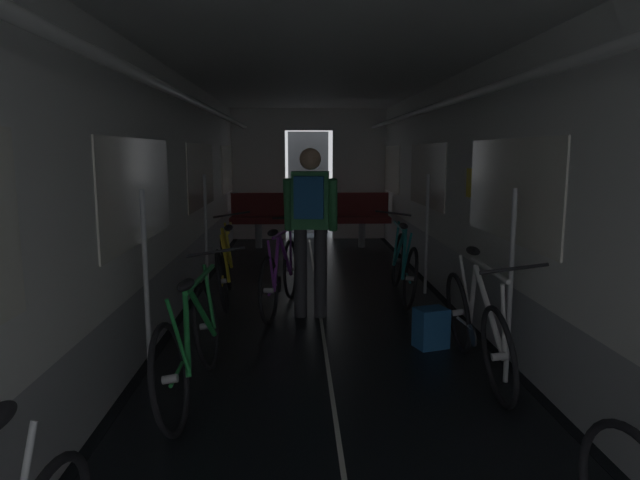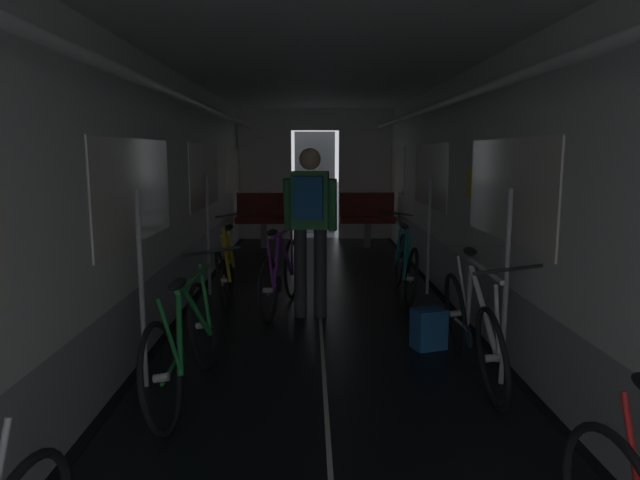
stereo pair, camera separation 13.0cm
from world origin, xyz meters
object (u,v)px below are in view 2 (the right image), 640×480
at_px(bench_seat_far_left, 264,215).
at_px(person_cyclist_aisle, 310,217).
at_px(bicycle_yellow, 226,267).
at_px(bicycle_teal, 405,265).
at_px(bicycle_green, 185,342).
at_px(bicycle_purple_in_aisle, 281,274).
at_px(backpack_on_floor, 429,329).
at_px(bench_seat_far_right, 367,214).
at_px(bicycle_white, 473,326).

distance_m(bench_seat_far_left, person_cyclist_aisle, 4.39).
bearing_deg(bicycle_yellow, person_cyclist_aisle, -36.61).
height_order(bicycle_teal, bicycle_yellow, bicycle_yellow).
xyz_separation_m(bicycle_teal, person_cyclist_aisle, (-1.08, -0.75, 0.63)).
bearing_deg(bicycle_green, bicycle_purple_in_aisle, 75.58).
bearing_deg(bicycle_purple_in_aisle, backpack_on_floor, -42.42).
distance_m(bench_seat_far_right, bicycle_teal, 3.55).
height_order(bench_seat_far_left, bench_seat_far_right, same).
bearing_deg(bench_seat_far_right, bicycle_white, -88.10).
xyz_separation_m(bicycle_green, person_cyclist_aisle, (0.85, 1.84, 0.64)).
relative_size(bench_seat_far_left, bicycle_white, 0.58).
xyz_separation_m(bench_seat_far_right, bicycle_teal, (0.08, -3.54, -0.19)).
height_order(bench_seat_far_right, person_cyclist_aisle, person_cyclist_aisle).
xyz_separation_m(bicycle_purple_in_aisle, backpack_on_floor, (1.31, -1.20, -0.21)).
bearing_deg(person_cyclist_aisle, bicycle_teal, 34.88).
bearing_deg(bench_seat_far_right, backpack_on_floor, -89.97).
height_order(bench_seat_far_right, bicycle_teal, same).
bearing_deg(bicycle_white, backpack_on_floor, 107.37).
height_order(bicycle_white, bicycle_green, bicycle_green).
xyz_separation_m(bench_seat_far_right, bicycle_green, (-1.85, -6.13, -0.19)).
relative_size(bicycle_teal, bicycle_white, 1.00).
height_order(bench_seat_far_right, bicycle_yellow, bicycle_yellow).
bearing_deg(person_cyclist_aisle, backpack_on_floor, -42.86).
bearing_deg(bicycle_green, bicycle_teal, 53.38).
distance_m(bench_seat_far_left, bicycle_yellow, 3.60).
bearing_deg(bicycle_yellow, bench_seat_far_left, 87.76).
bearing_deg(backpack_on_floor, bicycle_purple_in_aisle, 137.58).
distance_m(bench_seat_far_right, bicycle_purple_in_aisle, 4.24).
bearing_deg(bench_seat_far_right, bicycle_green, -106.77).
relative_size(bench_seat_far_left, backpack_on_floor, 2.89).
height_order(bench_seat_far_left, bicycle_teal, same).
relative_size(bicycle_white, person_cyclist_aisle, 1.00).
bearing_deg(backpack_on_floor, bicycle_white, -72.63).
xyz_separation_m(bench_seat_far_left, bicycle_purple_in_aisle, (0.49, -4.03, -0.18)).
bearing_deg(bench_seat_far_right, bench_seat_far_left, 180.00).
relative_size(bench_seat_far_right, bicycle_teal, 0.58).
bearing_deg(backpack_on_floor, person_cyclist_aisle, 137.14).
xyz_separation_m(person_cyclist_aisle, backpack_on_floor, (1.00, -0.93, -0.85)).
distance_m(person_cyclist_aisle, bicycle_purple_in_aisle, 0.75).
bearing_deg(person_cyclist_aisle, bicycle_purple_in_aisle, 139.09).
bearing_deg(backpack_on_floor, bicycle_teal, 87.46).
relative_size(bicycle_white, bicycle_purple_in_aisle, 1.01).
height_order(bicycle_yellow, bicycle_purple_in_aisle, bicycle_yellow).
bearing_deg(person_cyclist_aisle, bicycle_white, -52.21).
bearing_deg(bicycle_purple_in_aisle, bicycle_yellow, 145.65).
distance_m(person_cyclist_aisle, backpack_on_floor, 1.61).
height_order(person_cyclist_aisle, backpack_on_floor, person_cyclist_aisle).
bearing_deg(bicycle_purple_in_aisle, bicycle_teal, 19.35).
xyz_separation_m(bench_seat_far_left, bicycle_teal, (1.88, -3.54, -0.19)).
relative_size(bicycle_white, backpack_on_floor, 4.98).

